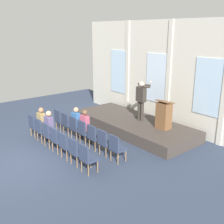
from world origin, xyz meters
TOP-DOWN VIEW (x-y plane):
  - ground_plane at (0.00, 0.00)m, footprint 16.52×16.52m
  - rear_partition at (0.03, 6.35)m, footprint 9.62×0.14m
  - stage_platform at (0.00, 4.93)m, footprint 5.72×2.26m
  - speaker at (0.23, 5.18)m, footprint 0.52×0.69m
  - mic_stand at (-0.10, 5.33)m, footprint 0.28×0.28m
  - lectern at (1.54, 5.11)m, footprint 0.60×0.48m
  - chair_r0_c0 at (-1.86, 2.44)m, footprint 0.46×0.44m
  - chair_r0_c1 at (-1.24, 2.44)m, footprint 0.46×0.44m
  - chair_r0_c2 at (-0.62, 2.44)m, footprint 0.46×0.44m
  - audience_r0_c2 at (-0.62, 2.52)m, footprint 0.36×0.39m
  - chair_r0_c3 at (0.00, 2.44)m, footprint 0.46×0.44m
  - audience_r0_c3 at (0.00, 2.52)m, footprint 0.36×0.39m
  - chair_r0_c4 at (0.62, 2.44)m, footprint 0.46×0.44m
  - chair_r0_c5 at (1.24, 2.44)m, footprint 0.46×0.44m
  - chair_r0_c6 at (1.86, 2.44)m, footprint 0.46×0.44m
  - chair_r1_c0 at (-1.86, 1.29)m, footprint 0.46×0.44m
  - chair_r1_c1 at (-1.24, 1.29)m, footprint 0.46×0.44m
  - audience_r1_c1 at (-1.24, 1.37)m, footprint 0.36×0.39m
  - chair_r1_c2 at (-0.62, 1.29)m, footprint 0.46×0.44m
  - audience_r1_c2 at (-0.62, 1.37)m, footprint 0.36×0.39m
  - chair_r1_c3 at (0.00, 1.29)m, footprint 0.46×0.44m
  - chair_r1_c4 at (0.62, 1.29)m, footprint 0.46×0.44m
  - chair_r1_c5 at (1.24, 1.29)m, footprint 0.46×0.44m
  - chair_r1_c6 at (1.86, 1.29)m, footprint 0.46×0.44m

SIDE VIEW (x-z plane):
  - ground_plane at x=0.00m, z-range 0.00..0.00m
  - stage_platform at x=0.00m, z-range 0.00..0.45m
  - chair_r0_c0 at x=-1.86m, z-range 0.06..1.00m
  - chair_r0_c1 at x=-1.24m, z-range 0.06..1.00m
  - chair_r0_c2 at x=-0.62m, z-range 0.06..1.00m
  - chair_r0_c3 at x=0.00m, z-range 0.06..1.00m
  - chair_r0_c4 at x=0.62m, z-range 0.06..1.00m
  - chair_r0_c5 at x=1.24m, z-range 0.06..1.00m
  - chair_r0_c6 at x=1.86m, z-range 0.06..1.00m
  - chair_r1_c0 at x=-1.86m, z-range 0.06..1.00m
  - chair_r1_c1 at x=-1.24m, z-range 0.06..1.00m
  - chair_r1_c2 at x=-0.62m, z-range 0.06..1.00m
  - chair_r1_c3 at x=0.00m, z-range 0.06..1.00m
  - chair_r1_c4 at x=0.62m, z-range 0.06..1.00m
  - chair_r1_c5 at x=1.24m, z-range 0.06..1.00m
  - chair_r1_c6 at x=1.86m, z-range 0.06..1.00m
  - audience_r0_c2 at x=-0.62m, z-range 0.07..1.38m
  - audience_r0_c3 at x=0.00m, z-range 0.07..1.41m
  - audience_r1_c1 at x=-1.24m, z-range 0.07..1.44m
  - audience_r1_c2 at x=-0.62m, z-range 0.07..1.45m
  - mic_stand at x=-0.10m, z-range 0.00..1.56m
  - lectern at x=1.54m, z-range 0.42..1.58m
  - speaker at x=0.23m, z-range 0.58..2.26m
  - rear_partition at x=0.03m, z-range -0.01..4.58m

